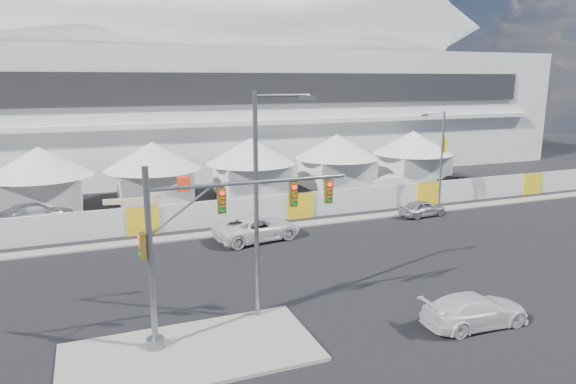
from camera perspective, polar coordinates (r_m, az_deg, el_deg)
name	(u,v)px	position (r m, az deg, el deg)	size (l,w,h in m)	color
ground	(300,301)	(25.92, 1.39, -12.05)	(160.00, 160.00, 0.00)	black
median_island	(191,352)	(21.78, -10.73, -17.11)	(10.00, 5.00, 0.15)	gray
far_curb	(459,207)	(46.23, 18.51, -1.59)	(80.00, 1.20, 0.12)	gray
stadium	(237,90)	(65.73, -5.72, 11.23)	(80.00, 24.80, 21.98)	silver
tent_row	(204,165)	(47.36, -9.34, 3.03)	(53.40, 8.40, 5.40)	silver
hoarding_fence	(300,205)	(40.47, 1.29, -1.51)	(70.00, 0.25, 2.00)	silver
scaffold_tower	(500,113)	(80.00, 22.49, 8.09)	(4.40, 4.40, 12.00)	#595B60
sedan_silver	(422,208)	(42.32, 14.72, -1.77)	(3.89, 1.56, 1.32)	silver
pickup_curb	(258,228)	(35.01, -3.40, -4.04)	(5.98, 2.76, 1.66)	silver
pickup_near	(475,310)	(24.76, 20.07, -12.23)	(4.97, 2.02, 1.44)	silver
lot_car_a	(398,184)	(50.79, 12.17, 0.88)	(5.00, 1.74, 1.65)	white
lot_car_b	(458,182)	(53.96, 18.37, 1.10)	(4.33, 1.74, 1.48)	black
lot_car_c	(36,214)	(43.20, -26.21, -2.18)	(5.53, 2.25, 1.61)	#9A999E
traffic_mast	(196,246)	(20.90, -10.13, -5.95)	(8.70, 0.72, 7.42)	gray
streetlight_median	(262,191)	(22.41, -2.92, 0.13)	(2.80, 0.28, 10.13)	gray
streetlight_curb	(440,154)	(43.89, 16.55, 4.10)	(2.44, 0.55, 8.22)	slate
boom_lift	(125,215)	(39.39, -17.67, -2.48)	(7.54, 2.31, 3.75)	red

